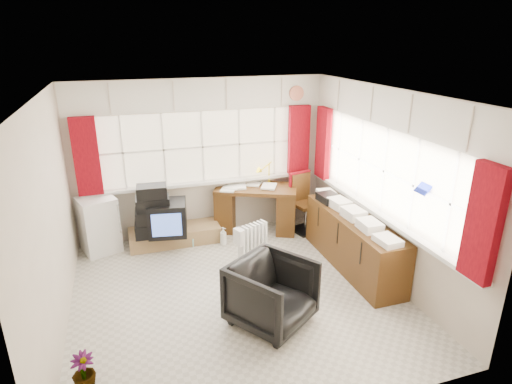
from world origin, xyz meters
TOP-DOWN VIEW (x-y plane):
  - ground at (0.00, 0.00)m, footprint 4.00×4.00m
  - room_walls at (0.00, 0.00)m, footprint 4.00×4.00m
  - window_back at (0.00, 1.94)m, footprint 3.70×0.12m
  - window_right at (1.94, 0.00)m, footprint 0.12×3.70m
  - curtains at (0.92, 0.93)m, footprint 3.83×3.83m
  - overhead_cabinets at (0.98, 0.98)m, footprint 3.98×3.98m
  - desk at (0.82, 1.80)m, footprint 1.46×1.13m
  - desk_lamp at (1.08, 1.90)m, footprint 0.14×0.11m
  - task_chair at (1.56, 1.57)m, footprint 0.51×0.52m
  - office_chair at (0.22, -0.64)m, footprint 1.14×1.14m
  - radiator at (0.38, 0.59)m, footprint 0.48×0.33m
  - credenza at (1.73, 0.20)m, footprint 0.50×2.00m
  - file_tray at (1.66, 0.86)m, footprint 0.29×0.36m
  - tv_bench at (-0.55, 1.72)m, footprint 1.40×0.50m
  - crt_tv at (-0.66, 1.55)m, footprint 0.64×0.60m
  - hifi_stack at (-0.86, 1.57)m, footprint 0.60×0.40m
  - mini_fridge at (-1.65, 1.80)m, footprint 0.64×0.64m
  - spray_bottle_a at (0.16, 1.41)m, footprint 0.16×0.16m
  - spray_bottle_b at (-0.31, 1.52)m, footprint 0.13×0.13m
  - flower_vase at (-1.76, -1.03)m, footprint 0.23×0.23m

SIDE VIEW (x-z plane):
  - ground at x=0.00m, z-range 0.00..0.00m
  - spray_bottle_b at x=-0.31m, z-range 0.00..0.21m
  - tv_bench at x=-0.55m, z-range 0.00..0.25m
  - spray_bottle_a at x=0.16m, z-range 0.00..0.29m
  - flower_vase at x=-1.76m, z-range 0.00..0.38m
  - radiator at x=0.38m, z-range -0.06..0.60m
  - office_chair at x=0.22m, z-range 0.00..0.76m
  - credenza at x=1.73m, z-range -0.03..0.82m
  - desk at x=0.82m, z-range 0.02..0.82m
  - mini_fridge at x=-1.65m, z-range 0.00..0.85m
  - crt_tv at x=-0.66m, z-range 0.25..0.76m
  - task_chair at x=1.56m, z-range 0.03..1.02m
  - hifi_stack at x=-0.86m, z-range 0.21..1.00m
  - file_tray at x=1.66m, z-range 0.75..0.86m
  - window_back at x=0.00m, z-range -0.85..2.75m
  - window_right at x=1.94m, z-range -0.85..2.75m
  - desk_lamp at x=1.08m, z-range 0.83..1.21m
  - curtains at x=0.92m, z-range 0.88..2.03m
  - room_walls at x=0.00m, z-range -0.50..3.50m
  - overhead_cabinets at x=0.98m, z-range 2.01..2.49m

